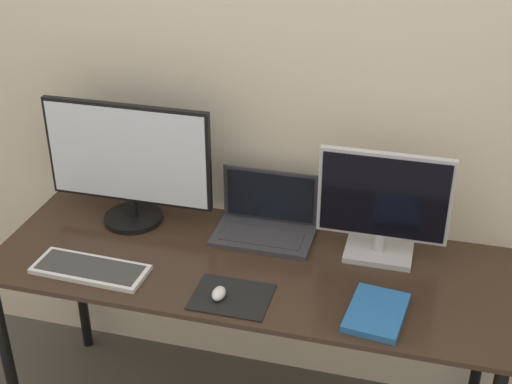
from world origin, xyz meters
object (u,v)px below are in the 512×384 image
Objects in this scene: keyboard at (90,269)px; book at (376,313)px; monitor_left at (128,162)px; mouse at (219,293)px; laptop at (266,219)px; monitor_right at (383,206)px.

keyboard is 1.55× the size of book.
mouse is at bearing -39.96° from monitor_left.
laptop is at bearing 83.72° from mouse.
laptop is (0.50, 0.04, -0.18)m from monitor_left.
laptop is 0.63m from keyboard.
monitor_right is 0.38m from book.
book is (0.94, 0.01, 0.00)m from keyboard.
laptop is 0.91× the size of keyboard.
mouse is 0.49m from book.
monitor_left reaches higher than monitor_right.
book is (0.48, 0.04, -0.01)m from mouse.
keyboard is at bearing -159.29° from monitor_right.
book reaches higher than keyboard.
monitor_left is 0.41m from keyboard.
monitor_right is at bearing -5.79° from laptop.
mouse is (0.46, -0.03, 0.01)m from keyboard.
mouse is at bearing -96.28° from laptop.
laptop is at bearing 139.43° from book.
keyboard is 0.94m from book.
laptop is 0.42m from mouse.
book is at bearing -40.57° from laptop.
monitor_left reaches higher than mouse.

